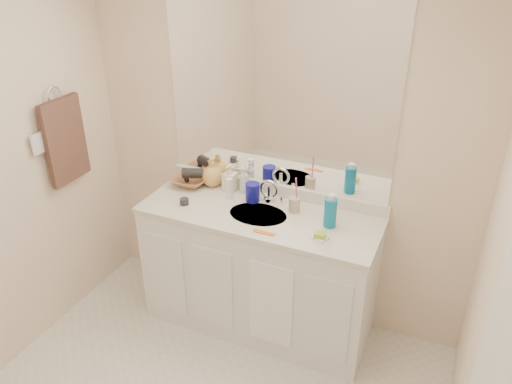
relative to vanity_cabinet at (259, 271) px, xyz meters
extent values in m
cube|color=#F7DEC1|center=(0.00, 0.28, 0.77)|extent=(2.60, 0.02, 2.40)
cube|color=#F7DEC1|center=(1.30, -1.02, 0.77)|extent=(0.02, 2.60, 2.40)
cube|color=white|center=(0.00, 0.00, 0.00)|extent=(1.50, 0.55, 0.85)
cube|color=silver|center=(0.00, 0.00, 0.44)|extent=(1.52, 0.57, 0.03)
cube|color=white|center=(0.00, 0.26, 0.50)|extent=(1.52, 0.03, 0.08)
cylinder|color=beige|center=(0.00, -0.02, 0.44)|extent=(0.37, 0.37, 0.02)
cylinder|color=silver|center=(0.00, 0.16, 0.51)|extent=(0.02, 0.02, 0.11)
cube|color=white|center=(0.00, 0.27, 1.14)|extent=(1.48, 0.01, 1.20)
cylinder|color=navy|center=(-0.10, 0.12, 0.52)|extent=(0.11, 0.11, 0.13)
cylinder|color=tan|center=(0.19, 0.10, 0.50)|extent=(0.08, 0.08, 0.10)
cylinder|color=#F540AC|center=(0.20, 0.10, 0.60)|extent=(0.01, 0.04, 0.18)
cylinder|color=#0D73A2|center=(0.45, 0.03, 0.55)|extent=(0.09, 0.09, 0.18)
cube|color=white|center=(0.43, -0.13, 0.46)|extent=(0.11, 0.10, 0.01)
cube|color=#A3C12F|center=(0.43, -0.13, 0.48)|extent=(0.07, 0.06, 0.02)
cube|color=orange|center=(0.12, -0.21, 0.46)|extent=(0.14, 0.03, 0.01)
cylinder|color=#27262B|center=(-0.48, -0.10, 0.48)|extent=(0.06, 0.06, 0.04)
cylinder|color=white|center=(-0.25, 0.09, 0.53)|extent=(0.06, 0.06, 0.14)
imported|color=silver|center=(-0.20, 0.22, 0.54)|extent=(0.08, 0.08, 0.18)
imported|color=#FCF5CD|center=(-0.30, 0.20, 0.55)|extent=(0.09, 0.09, 0.19)
imported|color=#DAA755|center=(-0.45, 0.22, 0.55)|extent=(0.18, 0.18, 0.19)
imported|color=#A06440|center=(-0.59, 0.16, 0.49)|extent=(0.26, 0.26, 0.06)
cylinder|color=black|center=(-0.57, 0.16, 0.54)|extent=(0.16, 0.12, 0.07)
torus|color=silver|center=(-1.27, -0.25, 1.12)|extent=(0.01, 0.11, 0.11)
cube|color=#33201B|center=(-1.25, -0.25, 0.82)|extent=(0.04, 0.32, 0.55)
cube|color=white|center=(-1.27, -0.45, 0.88)|extent=(0.01, 0.08, 0.13)
camera|label=1|loc=(1.07, -2.47, 2.03)|focal=35.00mm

